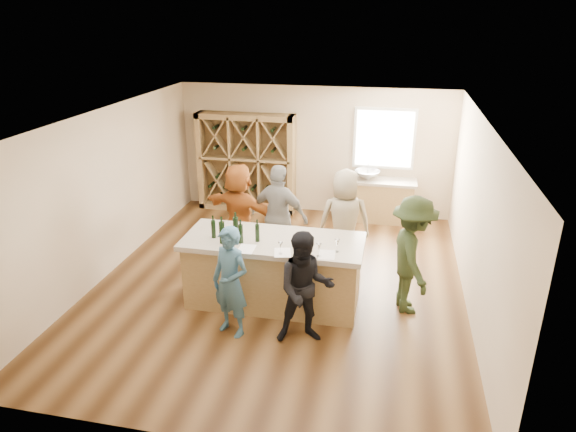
% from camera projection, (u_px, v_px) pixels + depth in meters
% --- Properties ---
extents(floor, '(6.00, 7.00, 0.10)m').
position_uv_depth(floor, '(280.00, 286.00, 8.67)').
color(floor, '#55371B').
rests_on(floor, ground).
extents(ceiling, '(6.00, 7.00, 0.10)m').
position_uv_depth(ceiling, '(279.00, 114.00, 7.59)').
color(ceiling, white).
rests_on(ceiling, ground).
extents(wall_back, '(6.00, 0.10, 2.80)m').
position_uv_depth(wall_back, '(315.00, 150.00, 11.35)').
color(wall_back, '#CCB594').
rests_on(wall_back, ground).
extents(wall_front, '(6.00, 0.10, 2.80)m').
position_uv_depth(wall_front, '(197.00, 334.00, 4.90)').
color(wall_front, '#CCB594').
rests_on(wall_front, ground).
extents(wall_left, '(0.10, 7.00, 2.80)m').
position_uv_depth(wall_left, '(104.00, 192.00, 8.71)').
color(wall_left, '#CCB594').
rests_on(wall_left, ground).
extents(wall_right, '(0.10, 7.00, 2.80)m').
position_uv_depth(wall_right, '(481.00, 221.00, 7.55)').
color(wall_right, '#CCB594').
rests_on(wall_right, ground).
extents(window_frame, '(1.30, 0.06, 1.30)m').
position_uv_depth(window_frame, '(384.00, 139.00, 10.86)').
color(window_frame, white).
rests_on(window_frame, wall_back).
extents(window_pane, '(1.18, 0.01, 1.18)m').
position_uv_depth(window_pane, '(384.00, 139.00, 10.83)').
color(window_pane, white).
rests_on(window_pane, wall_back).
extents(wine_rack, '(2.20, 0.45, 2.20)m').
position_uv_depth(wine_rack, '(246.00, 163.00, 11.50)').
color(wine_rack, olive).
rests_on(wine_rack, floor).
extents(back_counter_base, '(1.60, 0.58, 0.86)m').
position_uv_depth(back_counter_base, '(375.00, 201.00, 11.13)').
color(back_counter_base, olive).
rests_on(back_counter_base, floor).
extents(back_counter_top, '(1.70, 0.62, 0.06)m').
position_uv_depth(back_counter_top, '(376.00, 181.00, 10.96)').
color(back_counter_top, '#A79C89').
rests_on(back_counter_top, back_counter_base).
extents(sink, '(0.54, 0.54, 0.19)m').
position_uv_depth(sink, '(367.00, 175.00, 10.95)').
color(sink, silver).
rests_on(sink, back_counter_top).
extents(faucet, '(0.02, 0.02, 0.30)m').
position_uv_depth(faucet, '(368.00, 170.00, 11.09)').
color(faucet, silver).
rests_on(faucet, back_counter_top).
extents(tasting_counter_base, '(2.60, 1.00, 1.00)m').
position_uv_depth(tasting_counter_base, '(274.00, 273.00, 7.92)').
color(tasting_counter_base, olive).
rests_on(tasting_counter_base, floor).
extents(tasting_counter_top, '(2.72, 1.12, 0.08)m').
position_uv_depth(tasting_counter_top, '(273.00, 241.00, 7.72)').
color(tasting_counter_top, '#A79C89').
rests_on(tasting_counter_top, tasting_counter_base).
extents(wine_bottle_a, '(0.09, 0.09, 0.28)m').
position_uv_depth(wine_bottle_a, '(213.00, 229.00, 7.71)').
color(wine_bottle_a, black).
rests_on(wine_bottle_a, tasting_counter_top).
extents(wine_bottle_b, '(0.08, 0.08, 0.33)m').
position_uv_depth(wine_bottle_b, '(222.00, 233.00, 7.52)').
color(wine_bottle_b, black).
rests_on(wine_bottle_b, tasting_counter_top).
extents(wine_bottle_c, '(0.10, 0.10, 0.34)m').
position_uv_depth(wine_bottle_c, '(236.00, 228.00, 7.68)').
color(wine_bottle_c, black).
rests_on(wine_bottle_c, tasting_counter_top).
extents(wine_bottle_d, '(0.08, 0.08, 0.29)m').
position_uv_depth(wine_bottle_d, '(241.00, 234.00, 7.53)').
color(wine_bottle_d, black).
rests_on(wine_bottle_d, tasting_counter_top).
extents(wine_bottle_e, '(0.07, 0.07, 0.27)m').
position_uv_depth(wine_bottle_e, '(257.00, 233.00, 7.59)').
color(wine_bottle_e, black).
rests_on(wine_bottle_e, tasting_counter_top).
extents(wine_glass_b, '(0.09, 0.09, 0.18)m').
position_uv_depth(wine_glass_b, '(280.00, 248.00, 7.20)').
color(wine_glass_b, white).
rests_on(wine_glass_b, tasting_counter_top).
extents(wine_glass_c, '(0.08, 0.08, 0.20)m').
position_uv_depth(wine_glass_c, '(319.00, 250.00, 7.13)').
color(wine_glass_c, white).
rests_on(wine_glass_c, tasting_counter_top).
extents(wine_glass_d, '(0.08, 0.08, 0.16)m').
position_uv_depth(wine_glass_d, '(300.00, 241.00, 7.43)').
color(wine_glass_d, white).
rests_on(wine_glass_d, tasting_counter_top).
extents(wine_glass_e, '(0.10, 0.10, 0.20)m').
position_uv_depth(wine_glass_e, '(337.00, 245.00, 7.27)').
color(wine_glass_e, white).
rests_on(wine_glass_e, tasting_counter_top).
extents(tasting_menu_a, '(0.24, 0.32, 0.00)m').
position_uv_depth(tasting_menu_a, '(246.00, 249.00, 7.39)').
color(tasting_menu_a, white).
rests_on(tasting_menu_a, tasting_counter_top).
extents(tasting_menu_b, '(0.30, 0.36, 0.00)m').
position_uv_depth(tasting_menu_b, '(282.00, 253.00, 7.28)').
color(tasting_menu_b, white).
rests_on(tasting_menu_b, tasting_counter_top).
extents(tasting_menu_c, '(0.25, 0.33, 0.00)m').
position_uv_depth(tasting_menu_c, '(327.00, 255.00, 7.21)').
color(tasting_menu_c, white).
rests_on(tasting_menu_c, tasting_counter_top).
extents(person_near_left, '(0.71, 0.62, 1.61)m').
position_uv_depth(person_near_left, '(231.00, 282.00, 7.04)').
color(person_near_left, '#335972').
rests_on(person_near_left, floor).
extents(person_near_right, '(0.87, 0.62, 1.62)m').
position_uv_depth(person_near_right, '(305.00, 288.00, 6.87)').
color(person_near_right, black).
rests_on(person_near_right, floor).
extents(person_server, '(0.81, 1.27, 1.82)m').
position_uv_depth(person_server, '(412.00, 255.00, 7.58)').
color(person_server, '#263319').
rests_on(person_server, floor).
extents(person_far_mid, '(1.20, 0.83, 1.86)m').
position_uv_depth(person_far_mid, '(279.00, 216.00, 8.96)').
color(person_far_mid, slate).
rests_on(person_far_mid, floor).
extents(person_far_right, '(0.97, 0.71, 1.82)m').
position_uv_depth(person_far_right, '(344.00, 221.00, 8.81)').
color(person_far_right, gray).
rests_on(person_far_right, floor).
extents(person_far_left, '(1.75, 1.08, 1.77)m').
position_uv_depth(person_far_left, '(240.00, 211.00, 9.32)').
color(person_far_left, '#994C19').
rests_on(person_far_left, floor).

